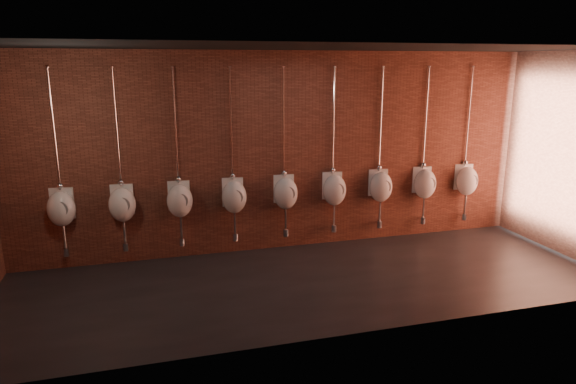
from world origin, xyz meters
The scene contains 11 objects.
ground centered at (0.00, 0.00, 0.00)m, with size 8.50×8.50×0.00m, color black.
room_shell centered at (0.00, 0.00, 2.01)m, with size 8.54×3.04×3.22m.
urinal_0 centered at (-3.38, 1.36, 0.97)m, with size 0.44×0.40×2.72m.
urinal_1 centered at (-2.54, 1.36, 0.97)m, with size 0.44×0.40×2.72m.
urinal_2 centered at (-1.70, 1.36, 0.97)m, with size 0.44×0.40×2.72m.
urinal_3 centered at (-0.86, 1.36, 0.97)m, with size 0.44×0.40×2.72m.
urinal_4 centered at (-0.02, 1.36, 0.97)m, with size 0.44×0.40×2.72m.
urinal_5 centered at (0.82, 1.36, 0.97)m, with size 0.44×0.40×2.72m.
urinal_6 centered at (1.66, 1.36, 0.97)m, with size 0.44×0.40×2.72m.
urinal_7 centered at (2.51, 1.36, 0.97)m, with size 0.44×0.40×2.72m.
urinal_8 centered at (3.35, 1.36, 0.97)m, with size 0.44×0.40×2.72m.
Camera 1 is at (-2.14, -6.39, 2.99)m, focal length 32.00 mm.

